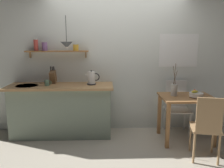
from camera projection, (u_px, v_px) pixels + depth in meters
The scene contains 13 objects.
ground_plane at pixel (118, 141), 3.99m from camera, with size 14.00×14.00×0.00m, color #BCB29E.
back_wall at pixel (127, 59), 4.37m from camera, with size 6.80×0.11×2.70m.
kitchen_counter at pixel (62, 110), 4.18m from camera, with size 1.83×0.63×0.93m.
wall_shelf at pixel (55, 49), 4.14m from camera, with size 1.11×0.20×0.33m.
dining_table at pixel (186, 105), 3.93m from camera, with size 0.87×0.68×0.78m.
dining_chair_near at pixel (207, 126), 3.26m from camera, with size 0.47×0.50×0.96m.
dining_chair_far at pixel (177, 104), 4.35m from camera, with size 0.47×0.45×0.96m.
fruit_bowl at pixel (196, 94), 3.83m from camera, with size 0.22×0.22×0.13m.
twig_vase at pixel (174, 90), 3.93m from camera, with size 0.11×0.11×0.55m.
electric_kettle at pixel (92, 78), 4.10m from camera, with size 0.25×0.16×0.25m.
knife_block at pixel (53, 77), 4.18m from camera, with size 0.10×0.19×0.32m.
coffee_mug_by_sink at pixel (47, 83), 4.00m from camera, with size 0.12×0.08×0.10m.
pendant_lamp at pixel (67, 45), 3.86m from camera, with size 0.20×0.20×0.53m.
Camera 1 is at (-0.24, -3.72, 1.73)m, focal length 37.43 mm.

